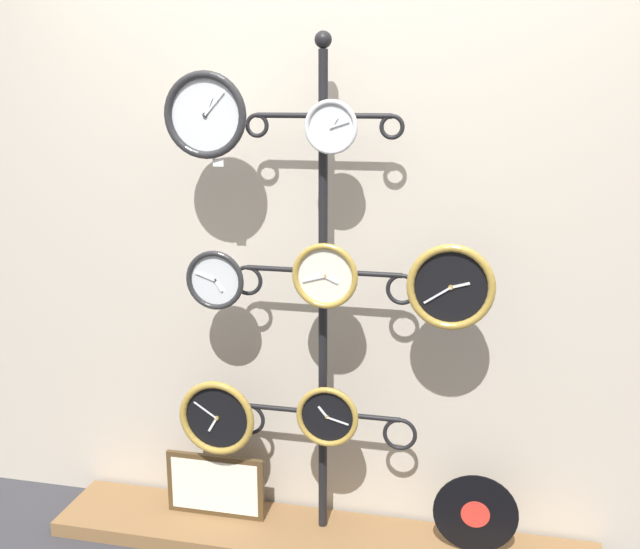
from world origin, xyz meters
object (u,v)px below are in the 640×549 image
(clock_top_center, at_px, (331,127))
(clock_bottom_left, at_px, (217,418))
(display_stand, at_px, (323,411))
(clock_middle_left, at_px, (215,280))
(clock_middle_center, at_px, (325,276))
(clock_bottom_center, at_px, (328,416))
(clock_top_left, at_px, (205,115))
(vinyl_record, at_px, (475,514))
(picture_frame, at_px, (215,486))
(clock_middle_right, at_px, (451,287))

(clock_top_center, height_order, clock_bottom_left, clock_top_center)
(display_stand, relative_size, clock_middle_left, 8.66)
(clock_middle_center, xyz_separation_m, clock_bottom_center, (0.01, 0.01, -0.55))
(clock_top_left, height_order, clock_bottom_left, clock_top_left)
(clock_top_center, relative_size, clock_middle_left, 0.82)
(clock_middle_center, relative_size, vinyl_record, 0.75)
(picture_frame, bearing_deg, clock_top_left, -59.50)
(clock_middle_center, relative_size, picture_frame, 0.58)
(clock_middle_left, height_order, clock_bottom_left, clock_middle_left)
(clock_top_left, height_order, clock_middle_center, clock_top_left)
(clock_bottom_left, distance_m, vinyl_record, 1.07)
(clock_middle_left, bearing_deg, display_stand, 10.95)
(clock_middle_right, distance_m, vinyl_record, 0.92)
(clock_middle_left, relative_size, clock_middle_right, 0.75)
(display_stand, bearing_deg, clock_bottom_left, -168.84)
(clock_top_center, relative_size, vinyl_record, 0.59)
(clock_middle_right, bearing_deg, clock_bottom_left, 178.00)
(clock_middle_center, height_order, clock_bottom_center, clock_middle_center)
(display_stand, relative_size, clock_bottom_left, 6.39)
(clock_top_center, height_order, picture_frame, clock_top_center)
(clock_top_left, bearing_deg, display_stand, 15.11)
(clock_middle_center, height_order, clock_bottom_left, clock_middle_center)
(clock_top_center, relative_size, clock_bottom_center, 0.79)
(clock_middle_center, height_order, vinyl_record, clock_middle_center)
(vinyl_record, bearing_deg, clock_middle_left, -178.38)
(clock_bottom_left, relative_size, picture_frame, 0.75)
(clock_top_center, distance_m, clock_middle_right, 0.70)
(clock_top_center, xyz_separation_m, clock_bottom_left, (-0.46, -0.01, -1.14))
(clock_middle_left, bearing_deg, clock_bottom_center, -2.93)
(clock_middle_center, bearing_deg, clock_bottom_left, 176.61)
(clock_middle_left, distance_m, vinyl_record, 1.34)
(clock_middle_center, distance_m, clock_bottom_left, 0.76)
(clock_middle_center, height_order, clock_middle_right, clock_middle_right)
(display_stand, relative_size, picture_frame, 4.77)
(clock_middle_left, xyz_separation_m, clock_bottom_left, (-0.01, -0.00, -0.57))
(picture_frame, bearing_deg, clock_bottom_left, -52.97)
(clock_middle_center, bearing_deg, clock_bottom_center, 41.71)
(clock_top_left, xyz_separation_m, picture_frame, (-0.05, 0.08, -1.51))
(clock_top_center, height_order, vinyl_record, clock_top_center)
(clock_middle_right, bearing_deg, clock_middle_left, 177.73)
(picture_frame, bearing_deg, clock_bottom_center, -8.31)
(clock_middle_left, bearing_deg, clock_bottom_left, -161.91)
(clock_bottom_center, bearing_deg, clock_bottom_left, 177.62)
(clock_top_left, distance_m, clock_top_center, 0.46)
(clock_middle_left, bearing_deg, picture_frame, 136.28)
(clock_top_center, relative_size, clock_middle_right, 0.61)
(clock_middle_left, relative_size, picture_frame, 0.55)
(display_stand, bearing_deg, clock_top_left, -164.89)
(display_stand, height_order, clock_middle_right, display_stand)
(clock_bottom_left, bearing_deg, clock_top_center, 0.67)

